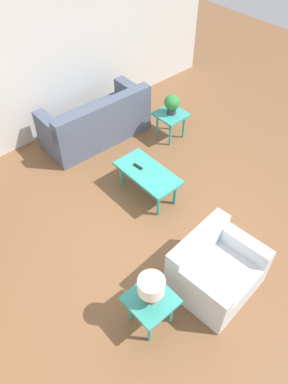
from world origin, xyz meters
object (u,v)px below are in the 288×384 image
object	(u,v)px
armchair	(214,270)
potted_plant	(172,103)
side_table_lamp	(151,303)
sofa	(97,123)
coffee_table	(148,175)
side_table_plant	(171,117)
table_lamp	(151,287)

from	to	relation	value
armchair	potted_plant	world-z (taller)	potted_plant
side_table_lamp	sofa	bearing A→B (deg)	-26.79
coffee_table	side_table_plant	xyz separation A→B (m)	(0.80, -1.26, 0.02)
armchair	potted_plant	xyz separation A→B (m)	(2.49, -1.69, 0.40)
potted_plant	table_lamp	distance (m)	3.50
armchair	coffee_table	bearing A→B (deg)	70.73
side_table_lamp	potted_plant	xyz separation A→B (m)	(2.34, -2.60, 0.28)
armchair	side_table_plant	xyz separation A→B (m)	(2.49, -1.69, 0.12)
coffee_table	potted_plant	bearing A→B (deg)	-57.58
side_table_plant	potted_plant	world-z (taller)	potted_plant
side_table_lamp	potted_plant	bearing A→B (deg)	-47.91
armchair	potted_plant	bearing A→B (deg)	50.98
armchair	side_table_lamp	xyz separation A→B (m)	(0.14, 0.90, 0.12)
side_table_lamp	potted_plant	world-z (taller)	potted_plant
potted_plant	side_table_plant	bearing A→B (deg)	116.57
side_table_plant	potted_plant	bearing A→B (deg)	-63.43
side_table_lamp	armchair	bearing A→B (deg)	-98.98
armchair	side_table_plant	bearing A→B (deg)	50.98
coffee_table	side_table_lamp	size ratio (longest dim) A/B	2.05
sofa	side_table_lamp	bearing A→B (deg)	65.12
armchair	side_table_lamp	world-z (taller)	armchair
coffee_table	potted_plant	xyz separation A→B (m)	(0.80, -1.26, 0.30)
potted_plant	side_table_lamp	bearing A→B (deg)	132.09
coffee_table	armchair	bearing A→B (deg)	165.51
armchair	side_table_plant	world-z (taller)	armchair
armchair	coffee_table	world-z (taller)	armchair
side_table_lamp	side_table_plant	bearing A→B (deg)	-47.91
side_table_plant	side_table_lamp	xyz separation A→B (m)	(-2.34, 2.60, 0.00)
armchair	side_table_lamp	size ratio (longest dim) A/B	2.11
sofa	armchair	bearing A→B (deg)	80.05
sofa	armchair	size ratio (longest dim) A/B	1.81
side_table_plant	armchair	bearing A→B (deg)	145.76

